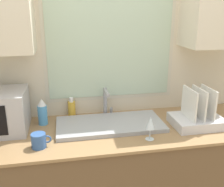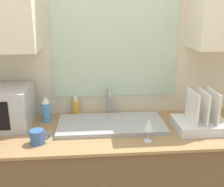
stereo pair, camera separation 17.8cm
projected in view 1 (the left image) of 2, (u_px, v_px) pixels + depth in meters
countertop at (118, 180)px, 2.05m from camera, size 2.29×0.68×0.89m
wall_back at (110, 55)px, 2.07m from camera, size 6.00×0.38×2.60m
sink_basin at (110, 124)px, 1.94m from camera, size 0.78×0.37×0.03m
faucet at (106, 100)px, 2.09m from camera, size 0.08×0.17×0.23m
dish_rack at (197, 118)px, 1.94m from camera, size 0.36×0.28×0.29m
spray_bottle at (42, 112)px, 1.95m from camera, size 0.07×0.07×0.20m
soap_bottle at (72, 108)px, 2.10m from camera, size 0.06×0.06×0.16m
mug_near_sink at (39, 141)px, 1.63m from camera, size 0.13×0.09×0.09m
wine_glass at (150, 124)px, 1.72m from camera, size 0.06×0.06×0.16m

